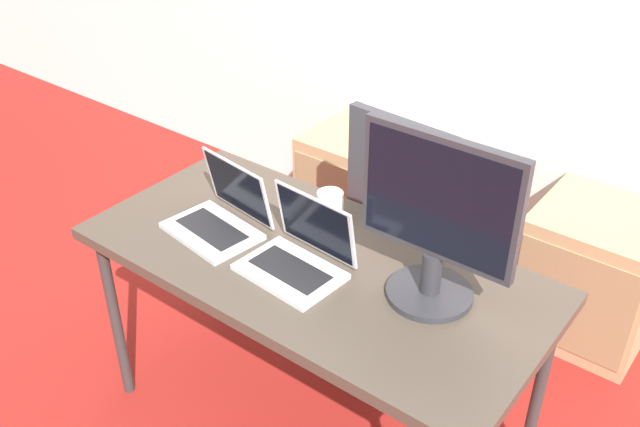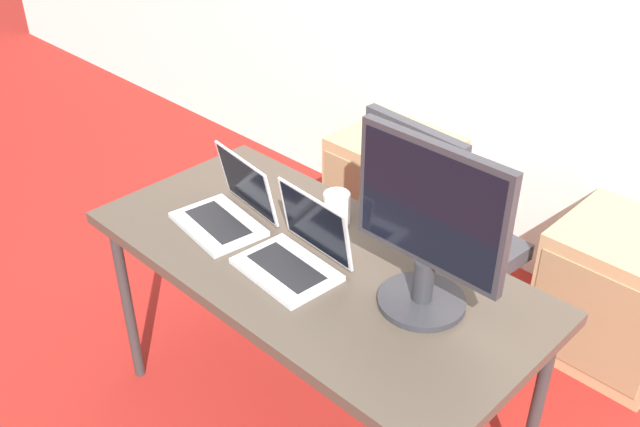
% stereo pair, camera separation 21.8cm
% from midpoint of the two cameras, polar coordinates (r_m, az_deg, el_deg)
% --- Properties ---
extents(ground_plane, '(14.00, 14.00, 0.00)m').
position_cam_midpoint_polar(ground_plane, '(2.76, -2.83, -16.69)').
color(ground_plane, maroon).
extents(desk, '(1.50, 0.72, 0.77)m').
position_cam_midpoint_polar(desk, '(2.27, -3.30, -4.89)').
color(desk, '#473D33').
rests_on(desk, ground_plane).
extents(office_chair, '(0.56, 0.58, 1.06)m').
position_cam_midpoint_polar(office_chair, '(2.91, 5.88, -3.40)').
color(office_chair, '#232326').
rests_on(office_chair, ground_plane).
extents(cabinet_left, '(0.51, 0.49, 0.58)m').
position_cam_midpoint_polar(cabinet_left, '(3.55, 1.76, 2.01)').
color(cabinet_left, tan).
rests_on(cabinet_left, ground_plane).
extents(cabinet_right, '(0.51, 0.49, 0.58)m').
position_cam_midpoint_polar(cabinet_right, '(3.14, 19.14, -4.65)').
color(cabinet_right, tan).
rests_on(cabinet_right, ground_plane).
extents(laptop_left, '(0.32, 0.27, 0.23)m').
position_cam_midpoint_polar(laptop_left, '(2.17, -4.57, -3.46)').
color(laptop_left, silver).
rests_on(laptop_left, desk).
extents(laptop_right, '(0.33, 0.29, 0.23)m').
position_cam_midpoint_polar(laptop_right, '(2.39, -10.55, -0.30)').
color(laptop_right, silver).
rests_on(laptop_right, desk).
extents(monitor, '(0.47, 0.25, 0.52)m').
position_cam_midpoint_polar(monitor, '(1.95, 6.19, -0.72)').
color(monitor, '#2D2D33').
rests_on(monitor, desk).
extents(coffee_cup_white, '(0.09, 0.09, 0.11)m').
position_cam_midpoint_polar(coffee_cup_white, '(2.38, -1.79, 0.43)').
color(coffee_cup_white, white).
rests_on(coffee_cup_white, desk).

